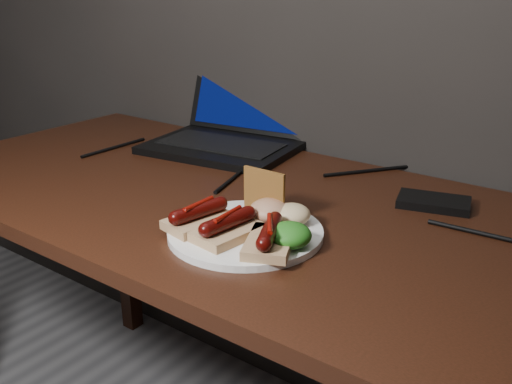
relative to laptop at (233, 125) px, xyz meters
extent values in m
cube|color=#38180E|center=(0.17, -0.29, -0.07)|extent=(1.40, 0.70, 0.03)
cube|color=#38180E|center=(-0.48, 0.01, -0.44)|extent=(0.05, 0.05, 0.72)
cube|color=black|center=(0.01, -0.06, -0.04)|extent=(0.39, 0.30, 0.02)
cube|color=black|center=(0.01, -0.06, -0.03)|extent=(0.32, 0.18, 0.00)
cube|color=black|center=(-0.01, 0.11, 0.08)|extent=(0.37, 0.14, 0.23)
cube|color=#070849|center=(-0.01, 0.11, 0.08)|extent=(0.33, 0.12, 0.20)
cube|color=black|center=(0.57, -0.10, -0.05)|extent=(0.15, 0.11, 0.02)
cylinder|color=black|center=(0.17, -0.22, -0.05)|extent=(0.06, 0.18, 0.01)
cylinder|color=black|center=(0.38, 0.01, -0.05)|extent=(0.14, 0.18, 0.01)
cylinder|color=black|center=(0.66, -0.18, -0.05)|extent=(0.14, 0.01, 0.01)
cylinder|color=black|center=(-0.22, -0.21, -0.05)|extent=(0.01, 0.20, 0.01)
cylinder|color=white|center=(0.36, -0.42, -0.05)|extent=(0.28, 0.28, 0.01)
cube|color=tan|center=(0.29, -0.46, -0.03)|extent=(0.09, 0.13, 0.02)
cylinder|color=#4B0605|center=(0.29, -0.46, -0.01)|extent=(0.04, 0.10, 0.02)
sphere|color=#4B0605|center=(0.28, -0.50, -0.01)|extent=(0.02, 0.02, 0.02)
sphere|color=#4B0605|center=(0.30, -0.41, -0.01)|extent=(0.03, 0.02, 0.02)
cylinder|color=#6E0B05|center=(0.29, -0.46, 0.00)|extent=(0.01, 0.07, 0.01)
cube|color=tan|center=(0.36, -0.46, -0.03)|extent=(0.08, 0.12, 0.02)
cylinder|color=#4B0605|center=(0.36, -0.46, -0.01)|extent=(0.04, 0.10, 0.02)
sphere|color=#4B0605|center=(0.35, -0.51, -0.01)|extent=(0.03, 0.02, 0.02)
sphere|color=#4B0605|center=(0.36, -0.41, -0.01)|extent=(0.03, 0.02, 0.02)
cylinder|color=#6E0B05|center=(0.36, -0.46, 0.00)|extent=(0.01, 0.07, 0.01)
cube|color=tan|center=(0.43, -0.45, -0.03)|extent=(0.11, 0.13, 0.02)
cylinder|color=#4B0605|center=(0.43, -0.45, -0.01)|extent=(0.06, 0.10, 0.02)
sphere|color=#4B0605|center=(0.45, -0.49, -0.01)|extent=(0.03, 0.02, 0.02)
sphere|color=#4B0605|center=(0.41, -0.41, -0.01)|extent=(0.03, 0.02, 0.02)
cylinder|color=#6E0B05|center=(0.43, -0.45, 0.00)|extent=(0.05, 0.06, 0.01)
cube|color=#9C5D2A|center=(0.35, -0.35, 0.00)|extent=(0.09, 0.01, 0.08)
ellipsoid|color=#1A5E12|center=(0.46, -0.43, -0.02)|extent=(0.07, 0.07, 0.04)
ellipsoid|color=maroon|center=(0.37, -0.37, -0.02)|extent=(0.07, 0.07, 0.04)
ellipsoid|color=beige|center=(0.41, -0.35, -0.02)|extent=(0.06, 0.06, 0.04)
camera|label=1|loc=(0.90, -1.11, 0.36)|focal=40.00mm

